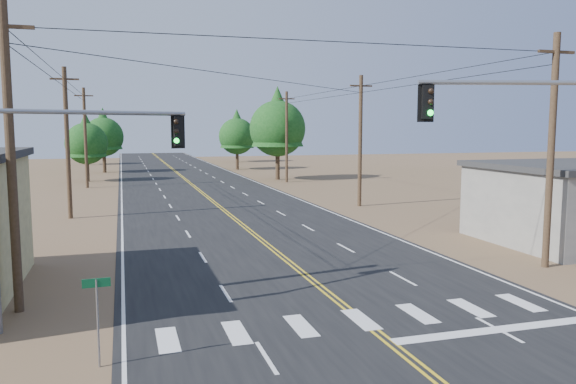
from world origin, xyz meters
name	(u,v)px	position (x,y,z in m)	size (l,w,h in m)	color
road	(231,216)	(0.00, 30.00, 0.01)	(15.00, 200.00, 0.02)	black
utility_pole_left_near	(11,157)	(-10.50, 12.00, 5.12)	(1.80, 0.30, 10.00)	#4C3826
utility_pole_left_mid	(67,142)	(-10.50, 32.00, 5.12)	(1.80, 0.30, 10.00)	#4C3826
utility_pole_left_far	(85,137)	(-10.50, 52.00, 5.12)	(1.80, 0.30, 10.00)	#4C3826
utility_pole_right_near	(551,150)	(10.50, 12.00, 5.12)	(1.80, 0.30, 10.00)	#4C3826
utility_pole_right_mid	(360,140)	(10.50, 32.00, 5.12)	(1.80, 0.30, 10.00)	#4C3826
utility_pole_right_far	(287,136)	(10.50, 52.00, 5.12)	(1.80, 0.30, 10.00)	#4C3826
signal_mast_left	(57,176)	(-9.01, 10.62, 4.59)	(5.93, 2.30, 6.71)	gray
signal_mast_right	(540,148)	(7.49, 9.15, 5.32)	(6.37, 1.80, 7.86)	gray
street_sign	(97,308)	(-7.80, 6.68, 1.55)	(0.69, 0.06, 2.31)	gray
tree_left_near	(86,139)	(-10.83, 59.21, 4.75)	(4.66, 4.66, 7.77)	#3F2D1E
tree_left_mid	(103,133)	(-9.35, 71.95, 5.35)	(5.25, 5.25, 8.76)	#3F2D1E
tree_left_far	(87,138)	(-12.42, 89.89, 4.29)	(4.21, 4.21, 7.01)	#3F2D1E
tree_right_near	(278,123)	(10.36, 55.26, 6.61)	(6.48, 6.48, 10.81)	#3F2D1E
tree_right_mid	(237,133)	(9.01, 72.37, 5.34)	(5.24, 5.24, 8.74)	#3F2D1E
tree_right_far	(237,133)	(12.63, 90.33, 5.14)	(5.04, 5.04, 8.39)	#3F2D1E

